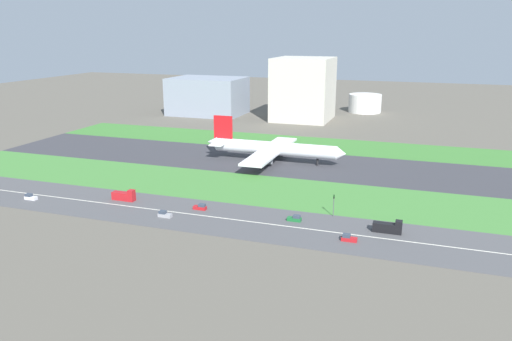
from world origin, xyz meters
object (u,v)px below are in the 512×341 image
at_px(hangar_building, 303,89).
at_px(airliner, 271,148).
at_px(car_4, 200,207).
at_px(terminal_building, 208,96).
at_px(car_0, 295,219).
at_px(car_2, 348,238).
at_px(traffic_light, 334,204).
at_px(truck_1, 124,196).
at_px(car_3, 30,197).
at_px(fuel_tank_west, 365,103).
at_px(truck_0, 388,227).
at_px(car_1, 164,214).

bearing_deg(hangar_building, airliner, -83.32).
bearing_deg(car_4, terminal_building, 113.44).
relative_size(car_0, hangar_building, 0.11).
bearing_deg(car_2, traffic_light, -66.96).
xyz_separation_m(airliner, truck_1, (-32.75, -68.00, -4.56)).
distance_m(car_3, hangar_building, 199.65).
xyz_separation_m(car_0, terminal_building, (-111.27, 182.00, 11.88)).
bearing_deg(truck_1, car_4, 0.00).
bearing_deg(fuel_tank_west, terminal_building, -156.67).
distance_m(car_2, truck_0, 14.19).
xyz_separation_m(car_4, fuel_tank_west, (25.42, 227.00, 5.57)).
relative_size(truck_1, fuel_tank_west, 0.36).
relative_size(car_4, truck_1, 0.52).
bearing_deg(car_1, hangar_building, -89.44).
bearing_deg(car_4, car_0, 0.00).
bearing_deg(terminal_building, car_0, -58.56).
bearing_deg(truck_0, hangar_building, 111.16).
bearing_deg(car_1, fuel_tank_west, -98.02).
xyz_separation_m(car_2, truck_0, (10.04, 10.00, 0.75)).
distance_m(car_4, car_0, 32.36).
distance_m(truck_0, fuel_tank_west, 229.76).
bearing_deg(car_4, hangar_building, 93.10).
height_order(car_1, terminal_building, terminal_building).
bearing_deg(hangar_building, car_3, -104.93).
xyz_separation_m(car_4, traffic_light, (42.91, 7.99, 3.37)).
distance_m(truck_1, hangar_building, 183.97).
bearing_deg(fuel_tank_west, truck_0, -81.19).
height_order(airliner, car_4, airliner).
relative_size(car_1, car_3, 1.00).
height_order(truck_0, fuel_tank_west, fuel_tank_west).
bearing_deg(car_1, car_2, -180.00).
relative_size(traffic_light, terminal_building, 0.14).
bearing_deg(car_1, car_0, -166.07).
height_order(airliner, terminal_building, terminal_building).
relative_size(airliner, hangar_building, 1.61).
height_order(car_2, car_3, same).
xyz_separation_m(car_4, car_2, (50.56, -10.00, 0.00)).
relative_size(hangar_building, fuel_tank_west, 1.73).
distance_m(airliner, car_4, 68.30).
xyz_separation_m(car_4, car_0, (32.36, 0.00, 0.00)).
height_order(car_2, fuel_tank_west, fuel_tank_west).
bearing_deg(hangar_building, fuel_tank_west, 51.92).
bearing_deg(truck_0, airliner, 130.02).
bearing_deg(truck_1, car_3, -162.55).
bearing_deg(airliner, car_3, -129.62).
bearing_deg(terminal_building, truck_1, -74.73).
bearing_deg(truck_0, car_3, -175.30).
xyz_separation_m(truck_1, traffic_light, (72.15, 7.99, 2.62)).
distance_m(car_1, traffic_light, 54.06).
height_order(car_3, terminal_building, terminal_building).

